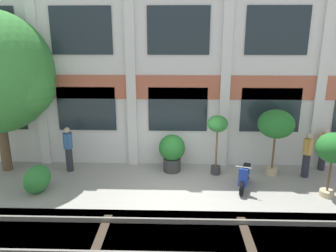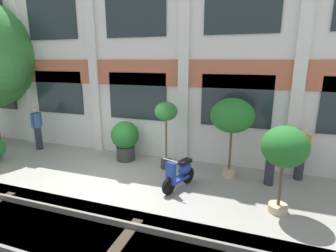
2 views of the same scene
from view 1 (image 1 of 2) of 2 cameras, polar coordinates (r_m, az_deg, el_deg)
ground_plane at (r=11.08m, az=1.58°, el=-11.38°), size 80.00×80.00×0.00m
apartment_facade at (r=12.54m, az=1.76°, el=9.27°), size 17.94×0.64×7.25m
rail_tracks at (r=8.95m, az=1.49°, el=-19.82°), size 25.58×2.80×0.43m
potted_plant_terracotta_small at (r=11.41m, az=26.80°, el=-3.70°), size 1.04×1.04×2.12m
potted_plant_glazed_jar at (r=12.31m, az=0.70°, el=-4.34°), size 0.98×0.98×1.43m
potted_plant_tall_urn at (r=12.27m, az=18.28°, el=0.11°), size 1.29×1.29×2.47m
potted_plant_low_pan at (r=11.89m, az=8.58°, el=-0.55°), size 0.74×0.74×2.25m
scooter_near_curb at (r=11.40m, az=13.24°, el=-8.57°), size 0.69×1.32×0.98m
resident_by_doorway at (r=12.85m, az=-16.97°, el=-3.63°), size 0.34×0.53×1.72m
resident_watching_tracks at (r=13.72m, az=25.45°, el=-3.53°), size 0.52×0.34×1.62m
resident_near_plants at (r=12.81m, az=23.06°, el=-4.45°), size 0.34×0.53×1.67m
topiary_hedge at (r=11.70m, az=-21.82°, el=-8.58°), size 0.94×1.25×0.92m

